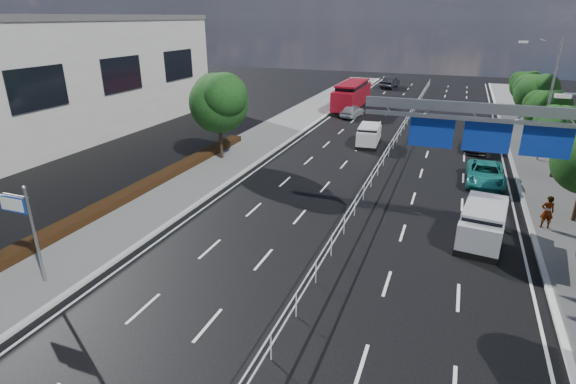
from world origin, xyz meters
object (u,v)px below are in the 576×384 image
(near_car_silver, at_px, (352,111))
(pedestrian_a, at_px, (547,212))
(parked_car_teal, at_px, (485,174))
(parked_car_dark, at_px, (477,143))
(red_bus, at_px, (352,95))
(white_minivan, at_px, (369,135))
(silver_minivan, at_px, (483,223))
(toilet_sign, at_px, (23,217))
(near_car_dark, at_px, (390,82))
(overhead_gantry, at_px, (506,132))

(near_car_silver, xyz_separation_m, pedestrian_a, (15.74, -23.97, 0.33))
(pedestrian_a, bearing_deg, parked_car_teal, -74.32)
(parked_car_teal, distance_m, parked_car_dark, 8.40)
(red_bus, height_order, parked_car_teal, red_bus)
(white_minivan, height_order, silver_minivan, silver_minivan)
(toilet_sign, height_order, pedestrian_a, toilet_sign)
(near_car_silver, bearing_deg, pedestrian_a, 130.98)
(white_minivan, bearing_deg, toilet_sign, -112.59)
(white_minivan, height_order, red_bus, red_bus)
(parked_car_dark, bearing_deg, silver_minivan, -86.37)
(red_bus, bearing_deg, near_car_dark, 85.15)
(toilet_sign, distance_m, overhead_gantry, 20.52)
(overhead_gantry, bearing_deg, parked_car_dark, 90.78)
(parked_car_teal, height_order, parked_car_dark, parked_car_teal)
(toilet_sign, distance_m, red_bus, 41.69)
(overhead_gantry, height_order, red_bus, overhead_gantry)
(white_minivan, bearing_deg, parked_car_dark, 5.83)
(near_car_dark, bearing_deg, red_bus, 91.90)
(parked_car_dark, relative_size, pedestrian_a, 2.51)
(overhead_gantry, bearing_deg, pedestrian_a, 45.46)
(toilet_sign, bearing_deg, overhead_gantry, 29.60)
(near_car_silver, xyz_separation_m, parked_car_dark, (12.64, -9.24, -0.05))
(near_car_dark, relative_size, pedestrian_a, 2.89)
(near_car_dark, xyz_separation_m, pedestrian_a, (15.25, -47.41, 0.18))
(near_car_dark, bearing_deg, white_minivan, 102.65)
(overhead_gantry, distance_m, silver_minivan, 4.70)
(red_bus, distance_m, pedestrian_a, 33.18)
(pedestrian_a, bearing_deg, near_car_silver, -64.20)
(near_car_dark, height_order, silver_minivan, silver_minivan)
(silver_minivan, relative_size, pedestrian_a, 2.72)
(silver_minivan, distance_m, parked_car_dark, 17.14)
(overhead_gantry, relative_size, near_car_dark, 2.02)
(parked_car_dark, height_order, pedestrian_a, pedestrian_a)
(pedestrian_a, bearing_deg, overhead_gantry, 37.96)
(toilet_sign, relative_size, red_bus, 0.41)
(near_car_silver, relative_size, parked_car_dark, 0.92)
(overhead_gantry, height_order, near_car_dark, overhead_gantry)
(parked_car_teal, height_order, pedestrian_a, pedestrian_a)
(overhead_gantry, xyz_separation_m, near_car_silver, (-12.88, 26.87, -4.92))
(toilet_sign, height_order, silver_minivan, toilet_sign)
(pedestrian_a, bearing_deg, toilet_sign, 24.73)
(silver_minivan, distance_m, parked_car_teal, 8.76)
(parked_car_dark, bearing_deg, white_minivan, -166.47)
(toilet_sign, distance_m, pedestrian_a, 24.37)
(silver_minivan, distance_m, pedestrian_a, 3.93)
(parked_car_teal, bearing_deg, pedestrian_a, -66.79)
(near_car_silver, xyz_separation_m, parked_car_teal, (13.03, -17.63, 0.00))
(red_bus, height_order, near_car_silver, red_bus)
(overhead_gantry, distance_m, pedestrian_a, 6.14)
(parked_car_teal, bearing_deg, parked_car_dark, 92.68)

